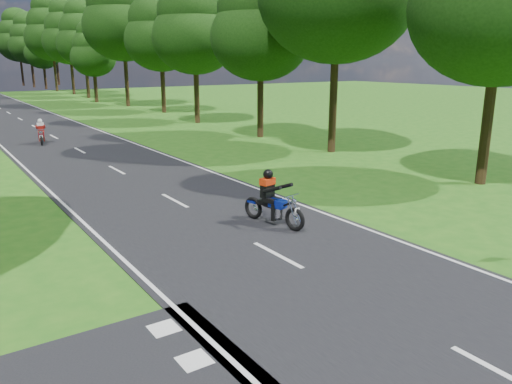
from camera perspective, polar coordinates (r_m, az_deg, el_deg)
ground at (r=11.14m, az=8.67°, el=-10.40°), size 160.00×160.00×0.00m
road_markings at (r=56.08m, az=-27.18°, el=8.40°), size 7.40×140.00×0.01m
rider_near_blue at (r=14.55m, az=2.01°, el=-0.64°), size 1.06×2.06×1.64m
rider_far_red at (r=31.66m, az=-23.37°, el=6.38°), size 0.92×1.80×1.43m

